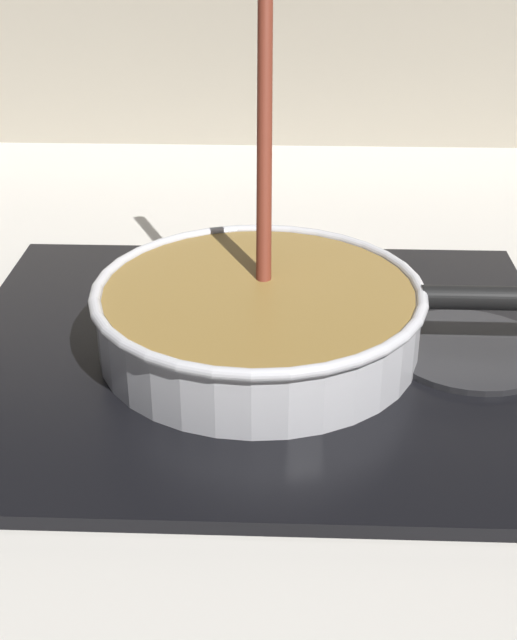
% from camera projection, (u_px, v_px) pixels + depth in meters
% --- Properties ---
extents(ground, '(2.40, 1.60, 0.04)m').
position_uv_depth(ground, '(208.00, 428.00, 0.74)').
color(ground, beige).
extents(hob_plate, '(0.56, 0.48, 0.01)m').
position_uv_depth(hob_plate, '(258.00, 354.00, 0.80)').
color(hob_plate, black).
rests_on(hob_plate, ground).
extents(burner_ring, '(0.17, 0.17, 0.01)m').
position_uv_depth(burner_ring, '(258.00, 345.00, 0.80)').
color(burner_ring, '#592D0C').
rests_on(burner_ring, hob_plate).
extents(spare_burner, '(0.15, 0.15, 0.01)m').
position_uv_depth(spare_burner, '(469.00, 350.00, 0.79)').
color(spare_burner, '#262628').
rests_on(spare_burner, hob_plate).
extents(cooking_pan, '(0.47, 0.30, 0.31)m').
position_uv_depth(cooking_pan, '(261.00, 315.00, 0.79)').
color(cooking_pan, silver).
rests_on(cooking_pan, hob_plate).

